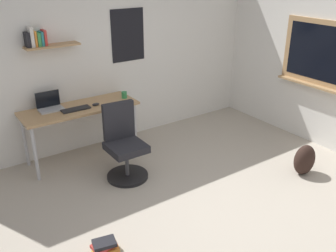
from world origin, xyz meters
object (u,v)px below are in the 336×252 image
(computer_mouse, at_px, (96,104))
(book_stack_on_floor, at_px, (105,247))
(desk, at_px, (80,113))
(laptop, at_px, (50,105))
(keyboard, at_px, (76,109))
(coffee_mug, at_px, (124,95))
(backpack, at_px, (304,160))
(office_chair, at_px, (124,147))

(computer_mouse, xyz_separation_m, book_stack_on_floor, (-0.79, -1.81, -0.70))
(desk, bearing_deg, computer_mouse, -19.25)
(desk, distance_m, laptop, 0.39)
(desk, height_order, keyboard, keyboard)
(laptop, bearing_deg, coffee_mug, -9.09)
(computer_mouse, distance_m, backpack, 2.81)
(laptop, bearing_deg, desk, -22.13)
(office_chair, relative_size, coffee_mug, 10.33)
(computer_mouse, relative_size, book_stack_on_floor, 0.41)
(computer_mouse, bearing_deg, laptop, 158.93)
(office_chair, bearing_deg, desk, 108.41)
(keyboard, relative_size, book_stack_on_floor, 1.45)
(backpack, bearing_deg, laptop, 139.26)
(computer_mouse, xyz_separation_m, coffee_mug, (0.46, 0.05, 0.03))
(coffee_mug, xyz_separation_m, backpack, (1.49, -1.99, -0.60))
(desk, relative_size, book_stack_on_floor, 5.96)
(laptop, height_order, coffee_mug, laptop)
(laptop, distance_m, backpack, 3.35)
(book_stack_on_floor, bearing_deg, keyboard, 74.26)
(desk, height_order, office_chair, office_chair)
(backpack, xyz_separation_m, book_stack_on_floor, (-2.74, 0.13, -0.13))
(laptop, xyz_separation_m, computer_mouse, (0.55, -0.21, -0.04))
(laptop, bearing_deg, keyboard, -38.32)
(desk, xyz_separation_m, book_stack_on_floor, (-0.59, -1.88, -0.60))
(keyboard, relative_size, coffee_mug, 4.02)
(laptop, distance_m, computer_mouse, 0.59)
(laptop, relative_size, book_stack_on_floor, 1.21)
(keyboard, height_order, backpack, keyboard)
(office_chair, relative_size, book_stack_on_floor, 3.72)
(coffee_mug, height_order, book_stack_on_floor, coffee_mug)
(desk, bearing_deg, laptop, 157.87)
(office_chair, height_order, keyboard, office_chair)
(desk, relative_size, backpack, 3.78)
(desk, relative_size, keyboard, 4.11)
(office_chair, height_order, backpack, office_chair)
(office_chair, distance_m, laptop, 1.14)
(coffee_mug, xyz_separation_m, book_stack_on_floor, (-1.25, -1.86, -0.73))
(office_chair, relative_size, backpack, 2.36)
(coffee_mug, bearing_deg, computer_mouse, -173.76)
(office_chair, height_order, laptop, laptop)
(desk, relative_size, coffee_mug, 16.55)
(office_chair, bearing_deg, coffee_mug, 60.28)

